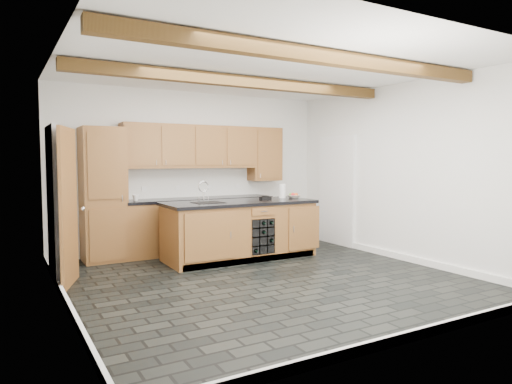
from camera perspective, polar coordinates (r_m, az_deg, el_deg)
ground at (r=6.25m, az=1.10°, el=-10.72°), size 5.00×5.00×0.00m
room_shell at (r=6.47m, az=-1.94°, el=3.45°), size 5.01×5.00×5.00m
back_cabinetry at (r=7.94m, az=-9.54°, el=-0.45°), size 3.65×0.62×2.20m
island at (r=7.40m, az=-1.95°, el=-4.73°), size 2.48×0.96×0.93m
faucet at (r=7.15m, az=-6.10°, el=-1.03°), size 0.45×0.40×0.34m
kitchen_scale at (r=7.72m, az=1.19°, el=-0.69°), size 0.19×0.12×0.06m
fruit_bowl at (r=7.94m, az=4.74°, el=-0.57°), size 0.24×0.24×0.06m
fruit_cluster at (r=7.94m, az=4.74°, el=-0.35°), size 0.16×0.17×0.07m
paper_towel at (r=7.95m, az=3.32°, el=0.12°), size 0.11×0.11×0.24m
mug at (r=7.64m, az=-14.81°, el=-0.70°), size 0.12×0.12×0.10m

